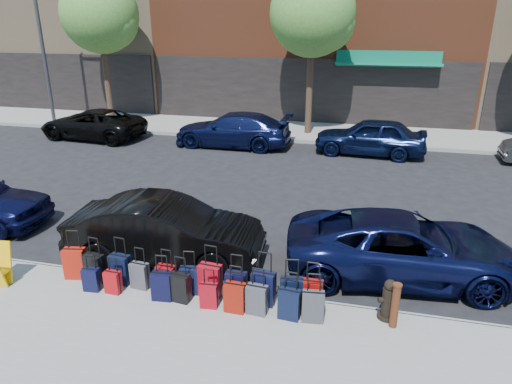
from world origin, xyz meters
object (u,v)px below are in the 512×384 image
(fire_hydrant, at_px, (388,301))
(car_far_1, at_px, (233,130))
(car_near_2, at_px, (403,247))
(car_far_0, at_px, (93,124))
(streetlight, at_px, (44,32))
(bollard, at_px, (395,305))
(car_far_2, at_px, (370,137))
(car_near_1, at_px, (166,231))
(suitcase_front_5, at_px, (190,280))
(tree_left, at_px, (102,16))
(tree_center, at_px, (316,16))

(fire_hydrant, relative_size, car_far_1, 0.16)
(car_near_2, xyz_separation_m, car_far_0, (-13.43, 9.42, -0.01))
(streetlight, bearing_deg, fire_hydrant, -39.09)
(bollard, height_order, car_far_0, car_far_0)
(streetlight, height_order, car_far_2, streetlight)
(streetlight, xyz_separation_m, car_near_1, (11.69, -12.19, -3.92))
(suitcase_front_5, distance_m, car_far_1, 11.83)
(car_near_1, bearing_deg, streetlight, 39.43)
(tree_left, xyz_separation_m, car_far_0, (0.60, -2.91, -4.73))
(fire_hydrant, height_order, car_far_0, car_far_0)
(fire_hydrant, xyz_separation_m, car_near_1, (-4.94, 1.32, 0.22))
(tree_center, relative_size, car_far_2, 1.62)
(bollard, relative_size, car_far_2, 0.20)
(car_near_2, bearing_deg, car_near_1, 90.55)
(tree_left, distance_m, suitcase_front_5, 18.06)
(tree_center, xyz_separation_m, car_far_0, (-9.90, -2.91, -4.73))
(fire_hydrant, height_order, car_near_2, car_near_2)
(tree_center, height_order, fire_hydrant, tree_center)
(car_far_0, relative_size, car_far_2, 1.10)
(car_near_1, bearing_deg, car_near_2, -88.44)
(car_near_2, bearing_deg, tree_left, 43.30)
(car_near_1, distance_m, car_near_2, 5.31)
(bollard, bearing_deg, tree_center, 102.82)
(car_near_2, relative_size, car_far_2, 1.12)
(bollard, distance_m, car_near_1, 5.28)
(fire_hydrant, bearing_deg, streetlight, 118.01)
(car_far_2, bearing_deg, tree_center, -129.94)
(car_far_0, bearing_deg, fire_hydrant, 54.12)
(bollard, bearing_deg, car_far_2, 92.52)
(car_far_1, bearing_deg, tree_center, 131.80)
(car_near_1, xyz_separation_m, car_far_1, (-1.36, 10.16, 0.00))
(car_near_1, relative_size, car_far_2, 1.00)
(bollard, xyz_separation_m, car_near_1, (-5.04, 1.56, 0.14))
(streetlight, xyz_separation_m, fire_hydrant, (16.63, -13.51, -4.15))
(streetlight, relative_size, car_far_2, 1.79)
(tree_center, distance_m, suitcase_front_5, 15.14)
(car_near_1, relative_size, car_far_0, 0.91)
(car_far_0, bearing_deg, bollard, 53.75)
(tree_left, relative_size, bollard, 8.32)
(streetlight, relative_size, car_far_0, 1.62)
(fire_hydrant, bearing_deg, car_far_2, 69.18)
(fire_hydrant, distance_m, car_near_1, 5.12)
(streetlight, xyz_separation_m, car_far_1, (10.32, -2.02, -3.92))
(bollard, height_order, car_near_2, car_near_2)
(car_near_2, xyz_separation_m, car_far_2, (-0.76, 9.66, 0.07))
(car_far_0, bearing_deg, streetlight, -117.09)
(tree_center, height_order, bollard, tree_center)
(tree_left, bearing_deg, car_far_2, -11.40)
(streetlight, bearing_deg, suitcase_front_5, -46.71)
(car_far_2, bearing_deg, car_near_2, 8.59)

